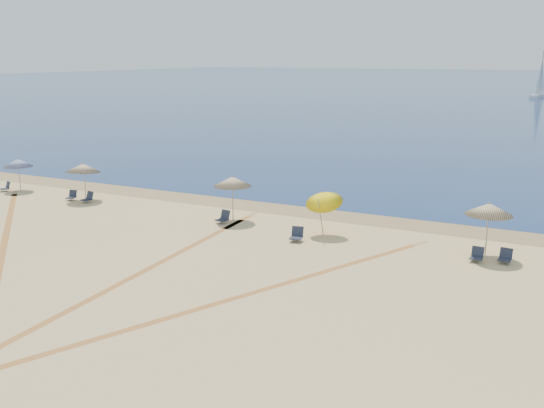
{
  "coord_description": "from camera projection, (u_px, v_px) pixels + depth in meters",
  "views": [
    {
      "loc": [
        14.17,
        -9.28,
        9.28
      ],
      "look_at": [
        0.0,
        20.0,
        1.3
      ],
      "focal_mm": 40.13,
      "sensor_mm": 36.0,
      "label": 1
    }
  ],
  "objects": [
    {
      "name": "ocean",
      "position": [
        526.0,
        83.0,
        213.01
      ],
      "size": [
        500.0,
        500.0,
        0.0
      ],
      "primitive_type": "plane",
      "color": "#0C2151",
      "rests_on": "ground"
    },
    {
      "name": "wet_sand",
      "position": [
        300.0,
        211.0,
        37.3
      ],
      "size": [
        500.0,
        500.0,
        0.0
      ],
      "primitive_type": "plane",
      "color": "olive",
      "rests_on": "ground"
    },
    {
      "name": "umbrella_0",
      "position": [
        18.0,
        163.0,
        42.39
      ],
      "size": [
        1.96,
        1.96,
        2.32
      ],
      "color": "gray",
      "rests_on": "ground"
    },
    {
      "name": "umbrella_1",
      "position": [
        83.0,
        168.0,
        39.54
      ],
      "size": [
        2.24,
        2.28,
        2.52
      ],
      "color": "gray",
      "rests_on": "ground"
    },
    {
      "name": "umbrella_2",
      "position": [
        232.0,
        181.0,
        34.59
      ],
      "size": [
        2.15,
        2.15,
        2.64
      ],
      "color": "gray",
      "rests_on": "ground"
    },
    {
      "name": "umbrella_3",
      "position": [
        324.0,
        198.0,
        31.78
      ],
      "size": [
        1.96,
        2.02,
        2.65
      ],
      "color": "gray",
      "rests_on": "ground"
    },
    {
      "name": "umbrella_4",
      "position": [
        489.0,
        209.0,
        28.24
      ],
      "size": [
        2.17,
        2.17,
        2.66
      ],
      "color": "gray",
      "rests_on": "ground"
    },
    {
      "name": "chair_0",
      "position": [
        6.0,
        187.0,
        42.59
      ],
      "size": [
        0.76,
        0.81,
        0.67
      ],
      "rotation": [
        0.0,
        0.0,
        -0.41
      ],
      "color": "#1B1F2D",
      "rests_on": "ground"
    },
    {
      "name": "chair_1",
      "position": [
        72.0,
        196.0,
        39.97
      ],
      "size": [
        0.64,
        0.72,
        0.65
      ],
      "rotation": [
        0.0,
        0.0,
        0.19
      ],
      "color": "#1B1F2D",
      "rests_on": "ground"
    },
    {
      "name": "chair_2",
      "position": [
        88.0,
        198.0,
        39.31
      ],
      "size": [
        0.73,
        0.8,
        0.71
      ],
      "rotation": [
        0.0,
        0.0,
        -0.22
      ],
      "color": "#1B1F2D",
      "rests_on": "ground"
    },
    {
      "name": "chair_3",
      "position": [
        224.0,
        217.0,
        34.51
      ],
      "size": [
        0.73,
        0.81,
        0.72
      ],
      "rotation": [
        0.0,
        0.0,
        -0.22
      ],
      "color": "#1B1F2D",
      "rests_on": "ground"
    },
    {
      "name": "chair_4",
      "position": [
        297.0,
        235.0,
        31.14
      ],
      "size": [
        0.71,
        0.8,
        0.73
      ],
      "rotation": [
        0.0,
        0.0,
        0.17
      ],
      "color": "#1B1F2D",
      "rests_on": "ground"
    },
    {
      "name": "chair_5",
      "position": [
        477.0,
        255.0,
        28.08
      ],
      "size": [
        0.59,
        0.68,
        0.66
      ],
      "rotation": [
        0.0,
        0.0,
        -0.06
      ],
      "color": "#1B1F2D",
      "rests_on": "ground"
    },
    {
      "name": "chair_6",
      "position": [
        505.0,
        257.0,
        27.85
      ],
      "size": [
        0.62,
        0.7,
        0.67
      ],
      "rotation": [
        0.0,
        0.0,
        -0.1
      ],
      "color": "#1B1F2D",
      "rests_on": "ground"
    },
    {
      "name": "sailboat_0",
      "position": [
        540.0,
        84.0,
        135.73
      ],
      "size": [
        3.82,
        7.04,
        10.19
      ],
      "rotation": [
        0.0,
        0.0,
        -0.32
      ],
      "color": "white",
      "rests_on": "ocean"
    },
    {
      "name": "tire_tracks",
      "position": [
        85.0,
        284.0,
        25.36
      ],
      "size": [
        51.04,
        41.8,
        0.0
      ],
      "color": "tan",
      "rests_on": "ground"
    }
  ]
}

